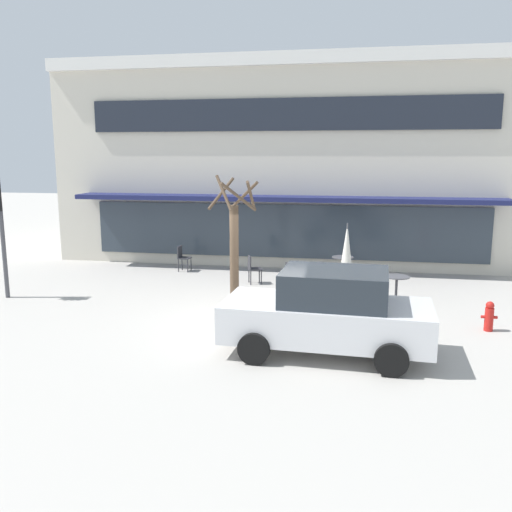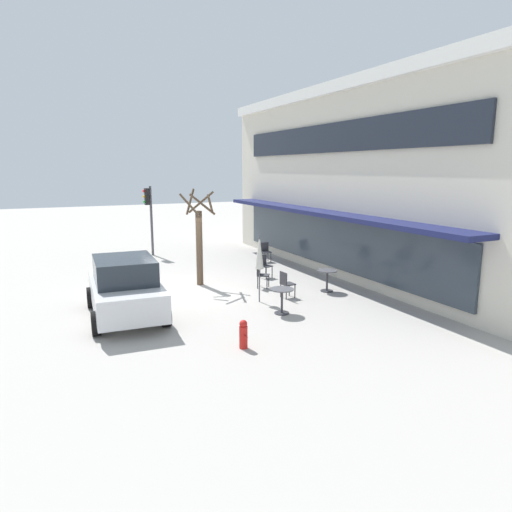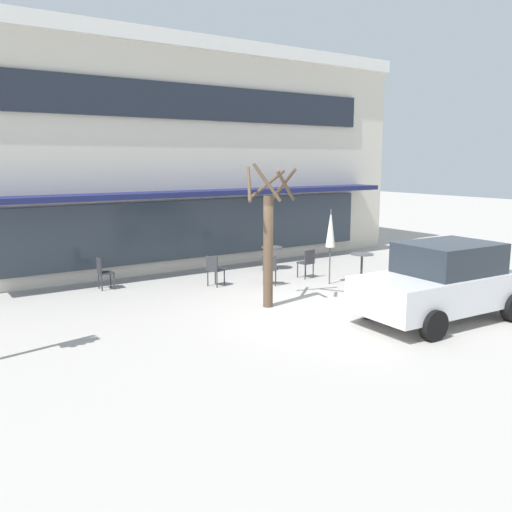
{
  "view_description": "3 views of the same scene",
  "coord_description": "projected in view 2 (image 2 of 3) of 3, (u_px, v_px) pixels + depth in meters",
  "views": [
    {
      "loc": [
        2.42,
        -13.06,
        4.04
      ],
      "look_at": [
        -0.53,
        3.22,
        0.93
      ],
      "focal_mm": 38.0,
      "sensor_mm": 36.0,
      "label": 1
    },
    {
      "loc": [
        15.07,
        -4.34,
        4.24
      ],
      "look_at": [
        0.63,
        2.44,
        1.17
      ],
      "focal_mm": 32.0,
      "sensor_mm": 36.0,
      "label": 2
    },
    {
      "loc": [
        -8.2,
        -9.84,
        3.57
      ],
      "look_at": [
        -0.05,
        2.21,
        1.0
      ],
      "focal_mm": 38.0,
      "sensor_mm": 36.0,
      "label": 3
    }
  ],
  "objects": [
    {
      "name": "ground_plane",
      "position": [
        186.0,
        291.0,
        16.01
      ],
      "size": [
        80.0,
        80.0,
        0.0
      ],
      "primitive_type": "plane",
      "color": "#ADA8A0"
    },
    {
      "name": "building_facade",
      "position": [
        409.0,
        180.0,
        19.46
      ],
      "size": [
        17.5,
        9.1,
        7.49
      ],
      "color": "beige",
      "rests_on": "ground"
    },
    {
      "name": "cafe_table_near_wall",
      "position": [
        282.0,
        297.0,
        13.45
      ],
      "size": [
        0.7,
        0.7,
        0.76
      ],
      "color": "#333338",
      "rests_on": "ground"
    },
    {
      "name": "cafe_table_streetside",
      "position": [
        327.0,
        277.0,
        15.9
      ],
      "size": [
        0.7,
        0.7,
        0.76
      ],
      "color": "#333338",
      "rests_on": "ground"
    },
    {
      "name": "patio_umbrella_green_folded",
      "position": [
        259.0,
        252.0,
        14.44
      ],
      "size": [
        0.28,
        0.28,
        2.2
      ],
      "color": "#4C4C51",
      "rests_on": "ground"
    },
    {
      "name": "cafe_chair_0",
      "position": [
        261.0,
        274.0,
        16.38
      ],
      "size": [
        0.56,
        0.56,
        0.89
      ],
      "color": "#333338",
      "rests_on": "ground"
    },
    {
      "name": "cafe_chair_1",
      "position": [
        265.0,
        264.0,
        17.94
      ],
      "size": [
        0.52,
        0.52,
        0.89
      ],
      "color": "#333338",
      "rests_on": "ground"
    },
    {
      "name": "cafe_chair_2",
      "position": [
        265.0,
        250.0,
        20.99
      ],
      "size": [
        0.42,
        0.42,
        0.89
      ],
      "color": "#333338",
      "rests_on": "ground"
    },
    {
      "name": "cafe_chair_3",
      "position": [
        286.0,
        283.0,
        15.09
      ],
      "size": [
        0.43,
        0.43,
        0.89
      ],
      "color": "#333338",
      "rests_on": "ground"
    },
    {
      "name": "parked_sedan",
      "position": [
        125.0,
        287.0,
        13.1
      ],
      "size": [
        4.28,
        2.18,
        1.76
      ],
      "color": "silver",
      "rests_on": "ground"
    },
    {
      "name": "street_tree",
      "position": [
        199.0,
        240.0,
        16.6
      ],
      "size": [
        1.33,
        1.34,
        3.52
      ],
      "color": "brown",
      "rests_on": "ground"
    },
    {
      "name": "traffic_light_pole",
      "position": [
        149.0,
        209.0,
        22.22
      ],
      "size": [
        0.26,
        0.43,
        3.4
      ],
      "color": "#47474C",
      "rests_on": "ground"
    },
    {
      "name": "fire_hydrant",
      "position": [
        243.0,
        334.0,
        10.88
      ],
      "size": [
        0.36,
        0.2,
        0.71
      ],
      "color": "red",
      "rests_on": "ground"
    }
  ]
}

